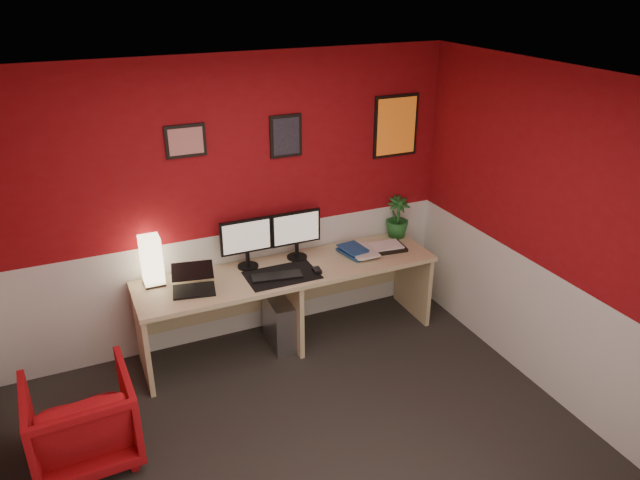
% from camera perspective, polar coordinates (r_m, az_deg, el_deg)
% --- Properties ---
extents(ground, '(4.00, 3.50, 0.01)m').
position_cam_1_polar(ground, '(4.41, -0.82, -20.05)').
color(ground, black).
rests_on(ground, ground).
extents(ceiling, '(4.00, 3.50, 0.01)m').
position_cam_1_polar(ceiling, '(3.20, -1.09, 13.79)').
color(ceiling, white).
rests_on(ceiling, ground).
extents(wall_back, '(4.00, 0.01, 2.50)m').
position_cam_1_polar(wall_back, '(5.15, -8.61, 3.20)').
color(wall_back, maroon).
rests_on(wall_back, ground).
extents(wall_right, '(0.01, 3.50, 2.50)m').
position_cam_1_polar(wall_right, '(4.71, 22.06, -0.47)').
color(wall_right, maroon).
rests_on(wall_right, ground).
extents(wainscot_back, '(4.00, 0.01, 1.00)m').
position_cam_1_polar(wainscot_back, '(5.46, -8.11, -4.17)').
color(wainscot_back, silver).
rests_on(wainscot_back, ground).
extents(wainscot_right, '(0.01, 3.50, 1.00)m').
position_cam_1_polar(wainscot_right, '(5.05, 20.68, -8.23)').
color(wainscot_right, silver).
rests_on(wainscot_right, ground).
extents(desk, '(2.60, 0.65, 0.73)m').
position_cam_1_polar(desk, '(5.35, -2.90, -6.25)').
color(desk, tan).
rests_on(desk, ground).
extents(shoji_lamp, '(0.16, 0.16, 0.40)m').
position_cam_1_polar(shoji_lamp, '(5.02, -15.63, -2.02)').
color(shoji_lamp, '#FFE5B2').
rests_on(shoji_lamp, desk).
extents(laptop, '(0.37, 0.29, 0.22)m').
position_cam_1_polar(laptop, '(4.87, -11.92, -3.66)').
color(laptop, black).
rests_on(laptop, desk).
extents(monitor_left, '(0.45, 0.06, 0.58)m').
position_cam_1_polar(monitor_left, '(5.11, -6.97, 0.35)').
color(monitor_left, black).
rests_on(monitor_left, desk).
extents(monitor_right, '(0.45, 0.06, 0.58)m').
position_cam_1_polar(monitor_right, '(5.24, -2.24, 1.16)').
color(monitor_right, black).
rests_on(monitor_right, desk).
extents(desk_mat, '(0.60, 0.38, 0.01)m').
position_cam_1_polar(desk_mat, '(5.07, -3.61, -3.33)').
color(desk_mat, black).
rests_on(desk_mat, desk).
extents(keyboard, '(0.44, 0.21, 0.02)m').
position_cam_1_polar(keyboard, '(5.03, -4.11, -3.44)').
color(keyboard, black).
rests_on(keyboard, desk_mat).
extents(mouse, '(0.07, 0.11, 0.03)m').
position_cam_1_polar(mouse, '(5.10, -0.29, -2.88)').
color(mouse, black).
rests_on(mouse, desk_mat).
extents(book_bottom, '(0.28, 0.34, 0.03)m').
position_cam_1_polar(book_bottom, '(5.37, 2.44, -1.48)').
color(book_bottom, navy).
rests_on(book_bottom, desk).
extents(book_middle, '(0.24, 0.32, 0.02)m').
position_cam_1_polar(book_middle, '(5.36, 2.96, -1.27)').
color(book_middle, silver).
rests_on(book_middle, book_bottom).
extents(book_top, '(0.22, 0.28, 0.02)m').
position_cam_1_polar(book_top, '(5.35, 2.28, -1.03)').
color(book_top, navy).
rests_on(book_top, book_middle).
extents(zen_tray, '(0.37, 0.29, 0.03)m').
position_cam_1_polar(zen_tray, '(5.55, 6.16, -0.71)').
color(zen_tray, black).
rests_on(zen_tray, desk).
extents(potted_plant, '(0.23, 0.23, 0.40)m').
position_cam_1_polar(potted_plant, '(5.76, 7.34, 2.16)').
color(potted_plant, '#19591E').
rests_on(potted_plant, desk).
extents(pc_tower, '(0.22, 0.46, 0.45)m').
position_cam_1_polar(pc_tower, '(5.40, -3.80, -7.69)').
color(pc_tower, '#99999E').
rests_on(pc_tower, ground).
extents(armchair, '(0.70, 0.72, 0.63)m').
position_cam_1_polar(armchair, '(4.52, -21.60, -15.50)').
color(armchair, '#A41419').
rests_on(armchair, ground).
extents(art_left, '(0.32, 0.02, 0.26)m').
position_cam_1_polar(art_left, '(4.88, -12.60, 9.13)').
color(art_left, red).
rests_on(art_left, wall_back).
extents(art_center, '(0.28, 0.02, 0.36)m').
position_cam_1_polar(art_center, '(5.12, -3.25, 9.79)').
color(art_center, black).
rests_on(art_center, wall_back).
extents(art_right, '(0.44, 0.02, 0.56)m').
position_cam_1_polar(art_right, '(5.57, 7.18, 10.65)').
color(art_right, orange).
rests_on(art_right, wall_back).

